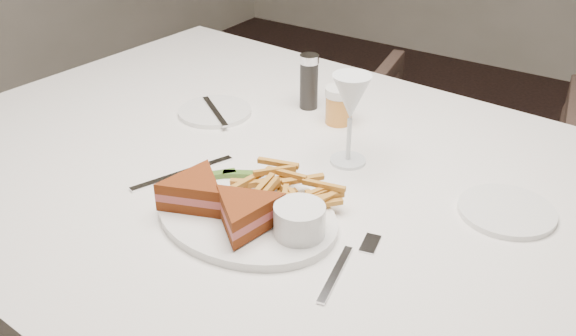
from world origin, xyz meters
The scene contains 3 objects.
table centered at (-0.33, -0.26, 0.38)m, with size 1.60×1.07×0.75m, color white.
chair_far centered at (-0.33, 0.68, 0.33)m, with size 0.64×0.60×0.66m, color #48352C.
table_setting centered at (-0.33, -0.32, 0.79)m, with size 0.81×0.66×0.18m.
Camera 1 is at (0.20, -1.10, 1.35)m, focal length 40.00 mm.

